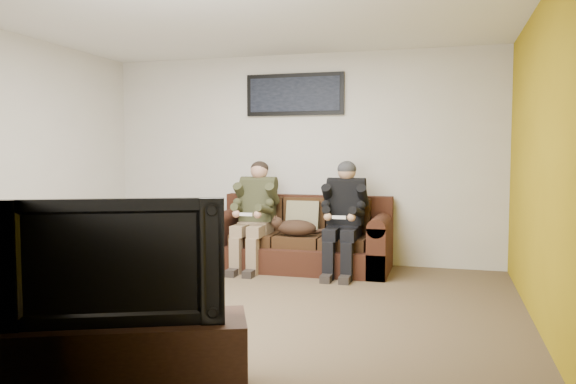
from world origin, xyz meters
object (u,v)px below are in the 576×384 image
(person_left, at_px, (255,209))
(framed_poster, at_px, (295,94))
(television, at_px, (115,259))
(person_right, at_px, (344,211))
(sofa, at_px, (302,241))
(tv_stand, at_px, (117,361))
(cat, at_px, (295,227))

(person_left, bearing_deg, framed_poster, 59.38)
(television, bearing_deg, person_left, 73.73)
(person_right, relative_size, framed_poster, 1.02)
(sofa, xyz_separation_m, tv_stand, (-0.10, -3.77, -0.10))
(cat, height_order, television, television)
(sofa, bearing_deg, tv_stand, -91.47)
(cat, bearing_deg, television, -91.19)
(person_left, relative_size, tv_stand, 0.89)
(person_left, bearing_deg, person_right, 0.02)
(sofa, height_order, framed_poster, framed_poster)
(person_left, relative_size, cat, 1.93)
(television, bearing_deg, cat, 65.62)
(person_right, relative_size, television, 1.08)
(framed_poster, height_order, television, framed_poster)
(tv_stand, bearing_deg, cat, 65.62)
(framed_poster, distance_m, tv_stand, 4.57)
(framed_poster, xyz_separation_m, television, (0.10, -4.17, -1.31))
(person_right, distance_m, tv_stand, 3.69)
(tv_stand, relative_size, television, 1.20)
(cat, height_order, framed_poster, framed_poster)
(person_left, xyz_separation_m, television, (0.44, -3.60, 0.08))
(sofa, bearing_deg, cat, -95.42)
(television, bearing_deg, person_right, 56.85)
(cat, xyz_separation_m, tv_stand, (-0.07, -3.52, -0.29))
(framed_poster, bearing_deg, person_right, -37.56)
(sofa, distance_m, framed_poster, 1.83)
(person_left, height_order, framed_poster, framed_poster)
(person_right, bearing_deg, tv_stand, -99.95)
(person_left, relative_size, person_right, 0.99)
(sofa, xyz_separation_m, television, (-0.10, -3.77, 0.47))
(sofa, distance_m, person_left, 0.68)
(sofa, bearing_deg, person_left, -162.02)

